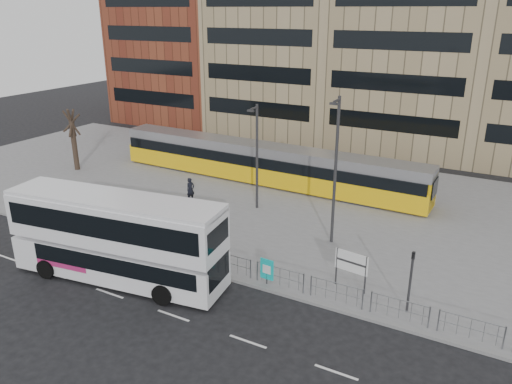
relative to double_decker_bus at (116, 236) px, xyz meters
The scene contains 16 objects.
ground 4.42m from the double_decker_bus, 45.70° to the left, with size 120.00×120.00×0.00m, color black.
plaza 15.03m from the double_decker_bus, 80.11° to the left, with size 64.00×24.00×0.15m, color slate.
kerb 4.41m from the double_decker_bus, 46.24° to the left, with size 64.00×0.25×0.17m, color gray.
building_row 38.54m from the double_decker_bus, 83.66° to the left, with size 70.40×18.40×31.20m.
pedestrian_barrier 5.71m from the double_decker_bus, 34.37° to the left, with size 32.07×0.07×1.10m.
road_markings 4.55m from the double_decker_bus, 21.41° to the right, with size 62.00×0.12×0.01m, color white.
double_decker_bus is the anchor object (origin of this frame).
tram 17.17m from the double_decker_bus, 91.84° to the left, with size 26.57×3.01×3.13m.
station_sign 12.00m from the double_decker_bus, 22.73° to the left, with size 1.76×0.31×2.03m.
ad_panel 7.91m from the double_decker_bus, 22.88° to the left, with size 0.75×0.10×1.41m.
pedestrian 11.21m from the double_decker_bus, 106.34° to the left, with size 0.66×0.43×1.80m, color black.
traffic_light_west 6.24m from the double_decker_bus, 150.03° to the left, with size 0.21×0.24×3.10m.
traffic_light_east 14.58m from the double_decker_bus, 15.75° to the left, with size 0.18×0.22×3.10m.
lamp_post_west 12.14m from the double_decker_bus, 81.99° to the left, with size 0.45×1.04×7.36m.
lamp_post_east 12.65m from the double_decker_bus, 48.09° to the left, with size 0.45×1.04×8.82m.
bare_tree 20.78m from the double_decker_bus, 143.46° to the left, with size 4.10×4.10×7.41m.
Camera 1 is at (14.91, -19.48, 13.44)m, focal length 35.00 mm.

